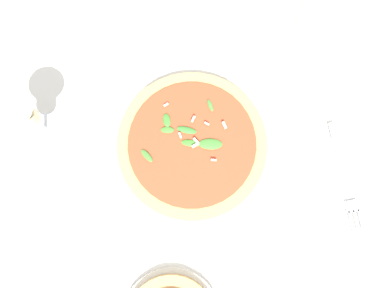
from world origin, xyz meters
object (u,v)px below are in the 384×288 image
fork (344,175)px  side_plate_white (257,0)px  pizza_arugula_main (192,145)px  wine_glass (22,115)px

fork → side_plate_white: size_ratio=1.01×
pizza_arugula_main → fork: pizza_arugula_main is taller
pizza_arugula_main → wine_glass: size_ratio=2.03×
wine_glass → fork: wine_glass is taller
pizza_arugula_main → fork: 0.30m
pizza_arugula_main → fork: (0.03, 0.30, -0.01)m
fork → wine_glass: bearing=-109.0°
wine_glass → side_plate_white: bearing=128.6°
wine_glass → side_plate_white: wine_glass is taller
pizza_arugula_main → side_plate_white: bearing=162.0°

